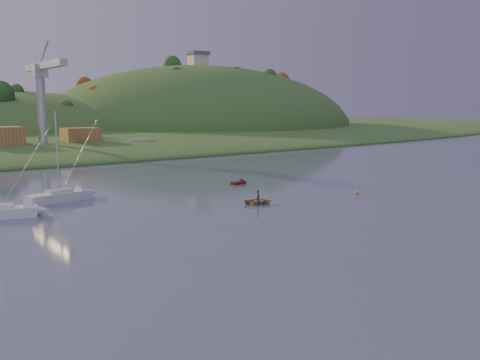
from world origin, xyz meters
TOP-DOWN VIEW (x-y plane):
  - hill_right at (95.00, 195.00)m, footprint 150.00×130.00m
  - hilltop_house at (95.00, 195.00)m, footprint 9.00×7.00m
  - wharf at (5.00, 122.00)m, footprint 42.00×16.00m
  - shed_east at (13.00, 124.00)m, footprint 9.00×7.00m
  - dock_crane at (2.00, 118.39)m, footprint 3.20×28.00m
  - sailboat_near at (-15.81, 53.03)m, footprint 8.90×4.15m
  - canoe at (4.29, 35.91)m, footprint 4.37×3.94m
  - paddler at (4.29, 35.91)m, footprint 0.58×0.66m
  - red_tender at (12.97, 51.42)m, footprint 3.33×1.81m
  - work_vessel at (27.78, 118.00)m, footprint 13.54×8.83m
  - buoy_0 at (20.26, 33.30)m, footprint 0.50×0.50m
  - buoy_1 at (-20.86, 49.02)m, footprint 0.50×0.50m
  - buoy_2 at (-11.89, 65.60)m, footprint 0.50×0.50m

SIDE VIEW (x-z plane):
  - hill_right at x=95.00m, z-range -30.00..30.00m
  - red_tender at x=12.97m, z-range -0.31..0.76m
  - buoy_0 at x=20.26m, z-range 0.00..0.50m
  - buoy_1 at x=-20.86m, z-range 0.00..0.50m
  - buoy_2 at x=-11.89m, z-range 0.00..0.50m
  - canoe at x=4.29m, z-range 0.00..0.74m
  - paddler at x=4.29m, z-range 0.00..1.52m
  - sailboat_near at x=-15.81m, z-range -5.18..6.71m
  - work_vessel at x=27.78m, z-range -0.47..2.81m
  - wharf at x=5.00m, z-range 0.00..2.40m
  - shed_east at x=13.00m, z-range 2.40..6.40m
  - dock_crane at x=2.00m, z-range 7.02..27.32m
  - hilltop_house at x=95.00m, z-range 30.18..36.63m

